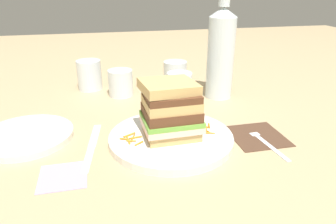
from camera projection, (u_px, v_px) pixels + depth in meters
name	position (u px, v px, depth m)	size (l,w,h in m)	color
ground_plane	(177.00, 140.00, 0.67)	(3.00, 3.00, 0.00)	tan
main_plate	(171.00, 138.00, 0.66)	(0.26, 0.26, 0.02)	white
sandwich	(171.00, 110.00, 0.63)	(0.12, 0.11, 0.12)	tan
carrot_shred_0	(131.00, 141.00, 0.63)	(0.00, 0.00, 0.02)	orange
carrot_shred_1	(124.00, 139.00, 0.63)	(0.00, 0.00, 0.02)	orange
carrot_shred_2	(133.00, 138.00, 0.64)	(0.00, 0.00, 0.03)	orange
carrot_shred_3	(128.00, 140.00, 0.63)	(0.00, 0.00, 0.03)	orange
carrot_shred_4	(129.00, 135.00, 0.65)	(0.00, 0.00, 0.03)	orange
carrot_shred_5	(136.00, 137.00, 0.64)	(0.00, 0.00, 0.03)	orange
carrot_shred_6	(139.00, 143.00, 0.62)	(0.00, 0.00, 0.02)	orange
carrot_shred_7	(206.00, 127.00, 0.68)	(0.00, 0.00, 0.03)	orange
carrot_shred_8	(197.00, 128.00, 0.68)	(0.00, 0.00, 0.02)	orange
carrot_shred_9	(202.00, 133.00, 0.66)	(0.00, 0.00, 0.03)	orange
carrot_shred_10	(209.00, 126.00, 0.69)	(0.00, 0.00, 0.02)	orange
carrot_shred_11	(204.00, 126.00, 0.69)	(0.00, 0.00, 0.03)	orange
carrot_shred_12	(207.00, 131.00, 0.67)	(0.00, 0.00, 0.02)	orange
carrot_shred_13	(210.00, 133.00, 0.66)	(0.00, 0.00, 0.02)	orange
napkin_dark	(257.00, 136.00, 0.68)	(0.11, 0.12, 0.00)	#4C3323
fork	(263.00, 139.00, 0.66)	(0.03, 0.17, 0.00)	silver
knife	(91.00, 147.00, 0.64)	(0.04, 0.20, 0.00)	silver
juice_glass	(179.00, 88.00, 0.87)	(0.07, 0.07, 0.08)	white
water_bottle	(221.00, 53.00, 0.87)	(0.08, 0.08, 0.29)	silver
empty_tumbler_0	(121.00, 83.00, 0.91)	(0.07, 0.07, 0.08)	silver
empty_tumbler_1	(175.00, 73.00, 1.00)	(0.07, 0.07, 0.08)	silver
empty_tumbler_2	(89.00, 75.00, 0.96)	(0.07, 0.07, 0.09)	silver
side_plate	(26.00, 136.00, 0.67)	(0.20, 0.20, 0.01)	white
napkin_pink	(63.00, 176.00, 0.54)	(0.08, 0.09, 0.00)	pink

